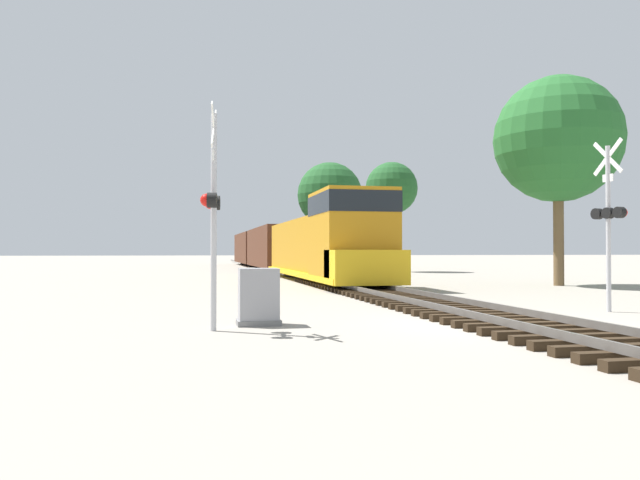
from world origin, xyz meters
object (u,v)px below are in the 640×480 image
object	(u,v)px
relay_cabinet	(259,297)
tree_far_right	(558,140)
tree_deep_background	(330,195)
crossing_signal_near	(212,206)
crossing_signal_far	(609,216)
tree_mid_background	(392,189)
freight_train	(277,248)

from	to	relation	value
relay_cabinet	tree_far_right	xyz separation A→B (m)	(15.19, 12.35, 6.14)
tree_far_right	tree_deep_background	world-z (taller)	tree_deep_background
crossing_signal_near	crossing_signal_far	world-z (taller)	same
crossing_signal_far	tree_deep_background	size ratio (longest dim) A/B	0.44
tree_deep_background	tree_mid_background	bearing A→B (deg)	-82.93
crossing_signal_near	tree_far_right	world-z (taller)	tree_far_right
freight_train	relay_cabinet	distance (m)	35.01
relay_cabinet	tree_mid_background	size ratio (longest dim) A/B	0.15
crossing_signal_far	tree_far_right	size ratio (longest dim) A/B	0.47
relay_cabinet	crossing_signal_far	bearing A→B (deg)	6.21
freight_train	tree_far_right	world-z (taller)	tree_far_right
freight_train	relay_cabinet	world-z (taller)	freight_train
crossing_signal_near	relay_cabinet	world-z (taller)	crossing_signal_near
tree_mid_background	tree_deep_background	xyz separation A→B (m)	(-1.74, 14.01, 0.74)
crossing_signal_near	tree_far_right	xyz separation A→B (m)	(16.21, 13.14, 4.23)
freight_train	tree_deep_background	world-z (taller)	tree_deep_background
tree_far_right	tree_deep_background	distance (m)	34.17
freight_train	crossing_signal_far	bearing A→B (deg)	-82.91
freight_train	tree_far_right	xyz separation A→B (m)	(10.00, -22.25, 4.92)
crossing_signal_far	tree_mid_background	size ratio (longest dim) A/B	0.54
crossing_signal_far	tree_deep_background	xyz separation A→B (m)	(2.68, 45.35, 4.59)
crossing_signal_far	crossing_signal_near	bearing A→B (deg)	87.01
relay_cabinet	tree_far_right	size ratio (longest dim) A/B	0.13
crossing_signal_near	tree_mid_background	world-z (taller)	tree_mid_background
relay_cabinet	tree_deep_background	xyz separation A→B (m)	(12.05, 46.37, 6.52)
crossing_signal_near	freight_train	bearing A→B (deg)	177.71
crossing_signal_near	crossing_signal_far	bearing A→B (deg)	107.55
tree_far_right	crossing_signal_near	bearing A→B (deg)	-140.97
tree_deep_background	crossing_signal_near	bearing A→B (deg)	-105.49
crossing_signal_near	tree_deep_background	xyz separation A→B (m)	(13.07, 47.16, 4.61)
tree_deep_background	relay_cabinet	bearing A→B (deg)	-104.57
crossing_signal_near	tree_mid_background	bearing A→B (deg)	163.61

